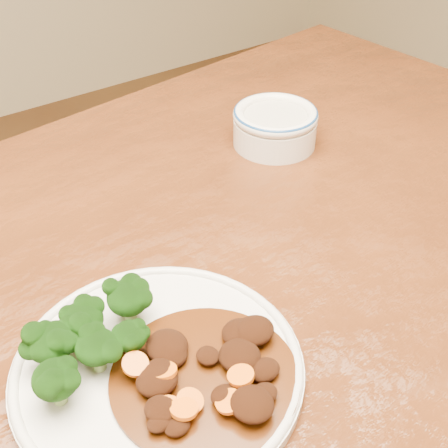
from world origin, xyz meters
TOP-DOWN VIEW (x-y plane):
  - dining_table at (0.00, 0.00)m, footprint 1.60×1.08m
  - dinner_plate at (-0.05, -0.05)m, footprint 0.27×0.27m
  - broccoli_florets at (-0.09, -0.01)m, footprint 0.14×0.09m
  - mince_stew at (-0.02, -0.09)m, footprint 0.17×0.17m
  - dip_bowl at (0.30, 0.21)m, footprint 0.12×0.12m

SIDE VIEW (x-z plane):
  - dining_table at x=0.00m, z-range 0.30..1.05m
  - dinner_plate at x=-0.05m, z-range 0.75..0.77m
  - mince_stew at x=-0.02m, z-range 0.76..0.78m
  - dip_bowl at x=0.30m, z-range 0.75..0.81m
  - broccoli_florets at x=-0.09m, z-range 0.77..0.81m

